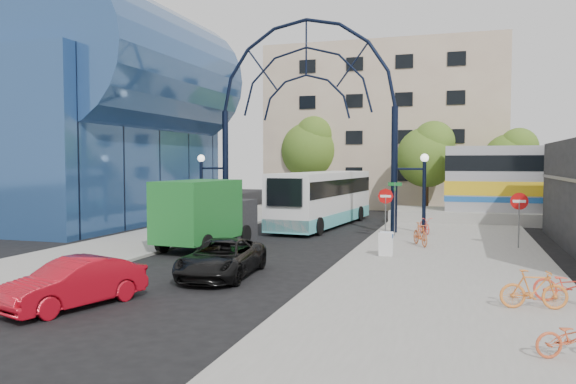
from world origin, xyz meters
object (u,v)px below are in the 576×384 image
(tree_north_a, at_px, (428,154))
(bike_near_b, at_px, (420,234))
(gateway_arch, at_px, (306,81))
(city_bus, at_px, (323,198))
(bike_near_a, at_px, (425,225))
(street_name_sign, at_px, (395,197))
(tree_north_b, at_px, (312,147))
(bike_far_b, at_px, (534,289))
(green_truck, at_px, (207,214))
(bike_far_a, at_px, (570,286))
(black_suv, at_px, (222,258))
(tree_north_c, at_px, (513,158))
(red_sedan, at_px, (74,283))
(bike_far_c, at_px, (575,337))
(stop_sign, at_px, (386,201))
(sandwich_board, at_px, (386,241))
(do_not_enter_sign, at_px, (519,207))

(tree_north_a, xyz_separation_m, bike_near_b, (0.62, -16.58, -3.96))
(gateway_arch, distance_m, bike_near_b, 11.39)
(city_bus, distance_m, bike_near_a, 7.06)
(street_name_sign, height_order, tree_north_b, tree_north_b)
(bike_far_b, bearing_deg, bike_near_b, 9.87)
(green_truck, relative_size, bike_far_b, 3.70)
(bike_near_a, bearing_deg, bike_far_a, -92.32)
(bike_far_b, bearing_deg, black_suv, 69.69)
(black_suv, bearing_deg, bike_near_a, 61.29)
(tree_north_b, height_order, tree_north_c, tree_north_b)
(red_sedan, bearing_deg, bike_near_b, 76.02)
(bike_near_a, bearing_deg, bike_far_c, -98.41)
(stop_sign, bearing_deg, black_suv, -110.29)
(gateway_arch, bearing_deg, bike_far_a, -51.69)
(tree_north_c, relative_size, bike_far_a, 3.42)
(sandwich_board, height_order, tree_north_a, tree_north_a)
(gateway_arch, xyz_separation_m, tree_north_c, (12.12, 13.93, -4.28))
(city_bus, bearing_deg, tree_north_c, 48.72)
(sandwich_board, distance_m, tree_north_c, 23.17)
(bike_near_b, relative_size, bike_far_c, 1.11)
(city_bus, bearing_deg, stop_sign, -41.83)
(tree_north_b, xyz_separation_m, bike_near_a, (10.52, -15.93, -4.71))
(bike_near_b, bearing_deg, gateway_arch, 121.28)
(tree_north_b, bearing_deg, street_name_sign, -62.35)
(tree_north_b, height_order, bike_near_a, tree_north_b)
(do_not_enter_sign, relative_size, sandwich_board, 2.51)
(black_suv, relative_size, red_sedan, 1.15)
(green_truck, bearing_deg, black_suv, -55.49)
(sandwich_board, relative_size, bike_near_a, 0.59)
(tree_north_b, bearing_deg, stop_sign, -64.17)
(stop_sign, xyz_separation_m, bike_near_a, (1.84, 2.00, -1.43))
(do_not_enter_sign, xyz_separation_m, bike_near_b, (-4.26, -0.66, -1.33))
(sandwich_board, relative_size, green_truck, 0.15)
(sandwich_board, bearing_deg, black_suv, -133.45)
(green_truck, height_order, bike_far_a, green_truck)
(gateway_arch, xyz_separation_m, street_name_sign, (5.20, -1.40, -6.43))
(bike_far_a, bearing_deg, red_sedan, 128.10)
(gateway_arch, relative_size, green_truck, 2.13)
(bike_far_c, bearing_deg, city_bus, 5.78)
(sandwich_board, xyz_separation_m, tree_north_a, (0.52, 19.95, 3.86))
(gateway_arch, bearing_deg, bike_near_a, 0.00)
(stop_sign, bearing_deg, tree_north_a, 84.58)
(stop_sign, xyz_separation_m, bike_far_a, (6.57, -12.39, -1.37))
(bike_far_a, height_order, bike_far_b, bike_far_b)
(bike_near_a, xyz_separation_m, bike_far_c, (4.05, -18.93, -0.02))
(green_truck, xyz_separation_m, bike_near_b, (9.47, 2.71, -0.92))
(green_truck, height_order, red_sedan, green_truck)
(bike_near_b, bearing_deg, red_sedan, -145.62)
(stop_sign, distance_m, tree_north_c, 17.68)
(sandwich_board, height_order, tree_north_b, tree_north_b)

